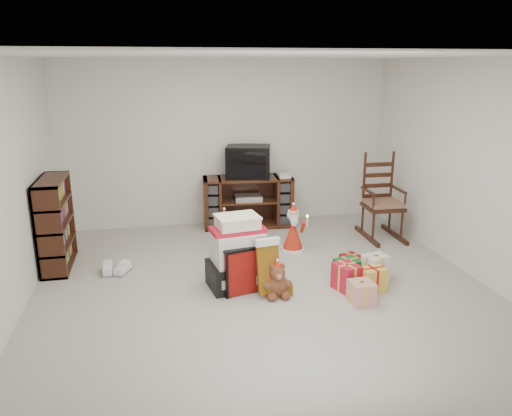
# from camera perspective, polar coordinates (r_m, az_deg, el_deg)

# --- Properties ---
(room) EXTENTS (5.01, 5.01, 2.51)m
(room) POSITION_cam_1_polar(r_m,az_deg,el_deg) (5.27, 0.66, 3.29)
(room) COLOR #ABA69C
(room) RESTS_ON ground
(tv_stand) EXTENTS (1.38, 0.58, 0.77)m
(tv_stand) POSITION_cam_1_polar(r_m,az_deg,el_deg) (7.65, -0.92, 0.74)
(tv_stand) COLOR #422013
(tv_stand) RESTS_ON floor
(bookshelf) EXTENTS (0.30, 0.91, 1.11)m
(bookshelf) POSITION_cam_1_polar(r_m,az_deg,el_deg) (6.54, -21.91, -1.80)
(bookshelf) COLOR #3B1910
(bookshelf) RESTS_ON floor
(rocking_chair) EXTENTS (0.52, 0.85, 1.26)m
(rocking_chair) POSITION_cam_1_polar(r_m,az_deg,el_deg) (7.40, 14.06, 0.06)
(rocking_chair) COLOR #3B1910
(rocking_chair) RESTS_ON floor
(gift_pile) EXTENTS (0.71, 0.56, 0.81)m
(gift_pile) POSITION_cam_1_polar(r_m,az_deg,el_deg) (5.59, -2.10, -5.55)
(gift_pile) COLOR black
(gift_pile) RESTS_ON floor
(red_suitcase) EXTENTS (0.45, 0.31, 0.62)m
(red_suitcase) POSITION_cam_1_polar(r_m,az_deg,el_deg) (5.49, -1.82, -6.96)
(red_suitcase) COLOR maroon
(red_suitcase) RESTS_ON floor
(stocking) EXTENTS (0.32, 0.17, 0.66)m
(stocking) POSITION_cam_1_polar(r_m,az_deg,el_deg) (5.36, 1.41, -6.84)
(stocking) COLOR #117E0E
(stocking) RESTS_ON floor
(teddy_bear) EXTENTS (0.25, 0.22, 0.37)m
(teddy_bear) POSITION_cam_1_polar(r_m,az_deg,el_deg) (5.42, 2.39, -8.46)
(teddy_bear) COLOR brown
(teddy_bear) RESTS_ON floor
(santa_figurine) EXTENTS (0.32, 0.30, 0.65)m
(santa_figurine) POSITION_cam_1_polar(r_m,az_deg,el_deg) (6.68, 4.25, -2.86)
(santa_figurine) COLOR #B42513
(santa_figurine) RESTS_ON floor
(mrs_claus_figurine) EXTENTS (0.30, 0.29, 0.62)m
(mrs_claus_figurine) POSITION_cam_1_polar(r_m,az_deg,el_deg) (6.56, -3.60, -3.31)
(mrs_claus_figurine) COLOR #B42513
(mrs_claus_figurine) RESTS_ON floor
(sneaker_pair) EXTENTS (0.34, 0.29, 0.10)m
(sneaker_pair) POSITION_cam_1_polar(r_m,az_deg,el_deg) (6.25, -15.78, -6.80)
(sneaker_pair) COLOR white
(sneaker_pair) RESTS_ON floor
(gift_cluster) EXTENTS (0.74, 1.03, 0.25)m
(gift_cluster) POSITION_cam_1_polar(r_m,az_deg,el_deg) (5.82, 11.68, -7.46)
(gift_cluster) COLOR red
(gift_cluster) RESTS_ON floor
(crt_television) EXTENTS (0.74, 0.62, 0.48)m
(crt_television) POSITION_cam_1_polar(r_m,az_deg,el_deg) (7.53, -0.88, 5.33)
(crt_television) COLOR black
(crt_television) RESTS_ON tv_stand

